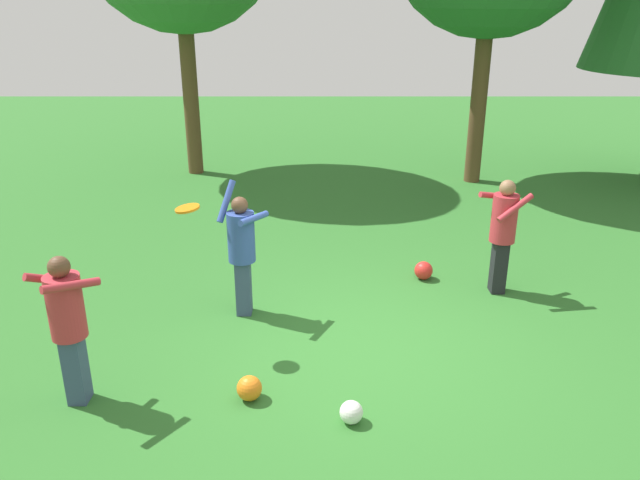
% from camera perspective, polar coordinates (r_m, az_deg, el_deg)
% --- Properties ---
extents(ground_plane, '(40.00, 40.00, 0.00)m').
position_cam_1_polar(ground_plane, '(7.34, 3.59, -9.89)').
color(ground_plane, '#2D6B28').
extents(person_thrower, '(0.64, 0.63, 1.73)m').
position_cam_1_polar(person_thrower, '(7.77, -7.11, -0.54)').
color(person_thrower, '#38476B').
rests_on(person_thrower, ground_plane).
extents(person_catcher, '(0.72, 0.72, 1.58)m').
position_cam_1_polar(person_catcher, '(6.48, -22.08, -6.69)').
color(person_catcher, '#38476B').
rests_on(person_catcher, ground_plane).
extents(person_bystander, '(0.67, 0.64, 1.60)m').
position_cam_1_polar(person_bystander, '(8.65, 16.58, 1.10)').
color(person_bystander, black).
rests_on(person_bystander, ground_plane).
extents(frisbee, '(0.32, 0.32, 0.07)m').
position_cam_1_polar(frisbee, '(6.83, -11.98, 2.86)').
color(frisbee, orange).
extents(ball_red, '(0.27, 0.27, 0.27)m').
position_cam_1_polar(ball_red, '(9.10, 9.60, -2.78)').
color(ball_red, red).
rests_on(ball_red, ground_plane).
extents(ball_white, '(0.23, 0.23, 0.23)m').
position_cam_1_polar(ball_white, '(6.15, 2.99, -15.52)').
color(ball_white, white).
rests_on(ball_white, ground_plane).
extents(ball_orange, '(0.26, 0.26, 0.26)m').
position_cam_1_polar(ball_orange, '(6.48, -6.41, -13.37)').
color(ball_orange, orange).
rests_on(ball_orange, ground_plane).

